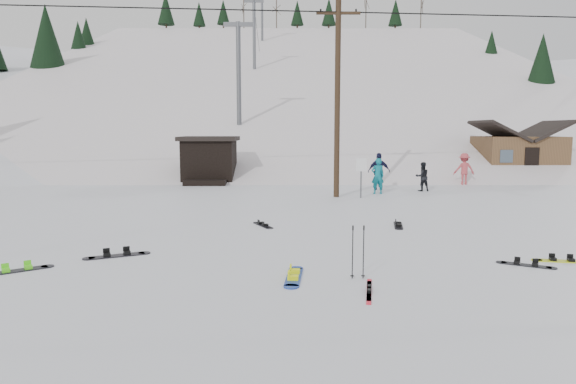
{
  "coord_description": "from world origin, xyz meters",
  "views": [
    {
      "loc": [
        -0.36,
        -10.01,
        3.17
      ],
      "look_at": [
        -0.32,
        4.46,
        1.4
      ],
      "focal_mm": 32.0,
      "sensor_mm": 36.0,
      "label": 1
    }
  ],
  "objects_px": {
    "utility_pole": "(337,96)",
    "hero_skis": "(369,290)",
    "cabin": "(518,155)",
    "hero_snowboard": "(294,276)"
  },
  "relations": [
    {
      "from": "hero_skis",
      "to": "cabin",
      "type": "bearing_deg",
      "value": 70.1
    },
    {
      "from": "hero_snowboard",
      "to": "hero_skis",
      "type": "distance_m",
      "value": 1.75
    },
    {
      "from": "cabin",
      "to": "hero_skis",
      "type": "relative_size",
      "value": 3.4
    },
    {
      "from": "cabin",
      "to": "hero_snowboard",
      "type": "relative_size",
      "value": 3.2
    },
    {
      "from": "cabin",
      "to": "hero_snowboard",
      "type": "height_order",
      "value": "cabin"
    },
    {
      "from": "utility_pole",
      "to": "hero_skis",
      "type": "height_order",
      "value": "utility_pole"
    },
    {
      "from": "hero_snowboard",
      "to": "utility_pole",
      "type": "bearing_deg",
      "value": -4.16
    },
    {
      "from": "utility_pole",
      "to": "hero_skis",
      "type": "bearing_deg",
      "value": -92.95
    },
    {
      "from": "hero_snowboard",
      "to": "hero_skis",
      "type": "height_order",
      "value": "hero_snowboard"
    },
    {
      "from": "utility_pole",
      "to": "hero_snowboard",
      "type": "distance_m",
      "value": 14.25
    }
  ]
}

